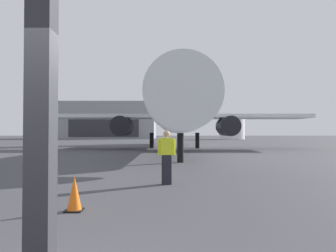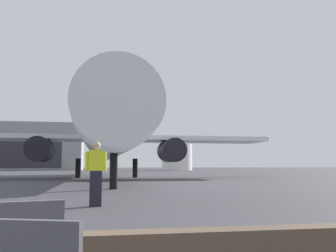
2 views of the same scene
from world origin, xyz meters
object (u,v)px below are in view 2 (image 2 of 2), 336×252
at_px(airplane, 108,134).
at_px(fuel_storage_tank, 177,157).
at_px(distant_hangar, 21,147).
at_px(ground_crew_worker, 96,172).

xyz_separation_m(airplane, fuel_storage_tank, (14.76, 43.74, -0.94)).
height_order(airplane, distant_hangar, airplane).
height_order(airplane, ground_crew_worker, airplane).
xyz_separation_m(ground_crew_worker, fuel_storage_tank, (15.49, 63.74, 1.72)).
distance_m(distant_hangar, fuel_storage_tank, 33.58).
bearing_deg(airplane, distant_hangar, 107.61).
distance_m(airplane, ground_crew_worker, 20.19).
bearing_deg(ground_crew_worker, airplane, 87.89).
relative_size(distant_hangar, fuel_storage_tank, 4.23).
relative_size(ground_crew_worker, fuel_storage_tank, 0.29).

